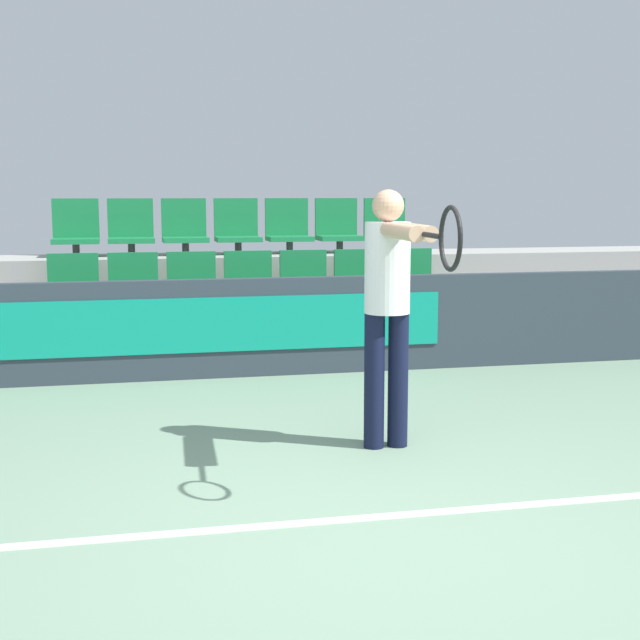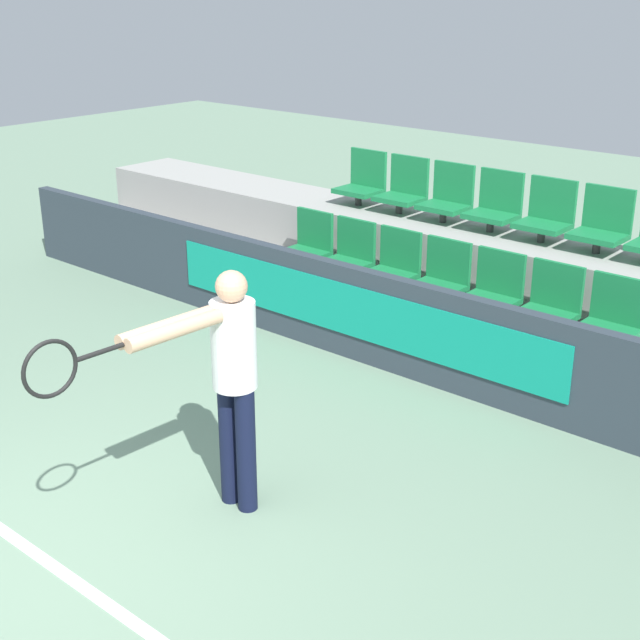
# 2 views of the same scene
# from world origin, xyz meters

# --- Properties ---
(ground_plane) EXTENTS (30.00, 30.00, 0.00)m
(ground_plane) POSITION_xyz_m (0.00, 0.00, 0.00)
(ground_plane) COLOR gray
(court_baseline) EXTENTS (6.18, 0.08, 0.01)m
(court_baseline) POSITION_xyz_m (0.00, 0.30, 0.00)
(court_baseline) COLOR white
(court_baseline) RESTS_ON ground
(barrier_wall) EXTENTS (10.81, 0.14, 0.87)m
(barrier_wall) POSITION_xyz_m (-0.02, 3.91, 0.44)
(barrier_wall) COLOR #2D3842
(barrier_wall) RESTS_ON ground
(bleacher_tier_front) EXTENTS (10.41, 0.87, 0.49)m
(bleacher_tier_front) POSITION_xyz_m (0.00, 4.42, 0.25)
(bleacher_tier_front) COLOR #9E9E99
(bleacher_tier_front) RESTS_ON ground
(bleacher_tier_middle) EXTENTS (10.41, 0.87, 0.98)m
(bleacher_tier_middle) POSITION_xyz_m (0.00, 5.30, 0.49)
(bleacher_tier_middle) COLOR #9E9E99
(bleacher_tier_middle) RESTS_ON ground
(stadium_chair_0) EXTENTS (0.46, 0.37, 0.57)m
(stadium_chair_0) POSITION_xyz_m (-1.62, 4.54, 0.74)
(stadium_chair_0) COLOR #333333
(stadium_chair_0) RESTS_ON bleacher_tier_front
(stadium_chair_1) EXTENTS (0.46, 0.37, 0.57)m
(stadium_chair_1) POSITION_xyz_m (-1.08, 4.54, 0.74)
(stadium_chair_1) COLOR #333333
(stadium_chair_1) RESTS_ON bleacher_tier_front
(stadium_chair_2) EXTENTS (0.46, 0.37, 0.57)m
(stadium_chair_2) POSITION_xyz_m (-0.54, 4.54, 0.74)
(stadium_chair_2) COLOR #333333
(stadium_chair_2) RESTS_ON bleacher_tier_front
(stadium_chair_3) EXTENTS (0.46, 0.37, 0.57)m
(stadium_chair_3) POSITION_xyz_m (0.00, 4.54, 0.74)
(stadium_chair_3) COLOR #333333
(stadium_chair_3) RESTS_ON bleacher_tier_front
(stadium_chair_4) EXTENTS (0.46, 0.37, 0.57)m
(stadium_chair_4) POSITION_xyz_m (0.54, 4.54, 0.74)
(stadium_chair_4) COLOR #333333
(stadium_chair_4) RESTS_ON bleacher_tier_front
(stadium_chair_5) EXTENTS (0.46, 0.37, 0.57)m
(stadium_chair_5) POSITION_xyz_m (1.08, 4.54, 0.74)
(stadium_chair_5) COLOR #333333
(stadium_chair_5) RESTS_ON bleacher_tier_front
(stadium_chair_6) EXTENTS (0.46, 0.37, 0.57)m
(stadium_chair_6) POSITION_xyz_m (1.62, 4.54, 0.74)
(stadium_chair_6) COLOR #333333
(stadium_chair_6) RESTS_ON bleacher_tier_front
(stadium_chair_7) EXTENTS (0.46, 0.37, 0.57)m
(stadium_chair_7) POSITION_xyz_m (-1.62, 5.41, 1.23)
(stadium_chair_7) COLOR #333333
(stadium_chair_7) RESTS_ON bleacher_tier_middle
(stadium_chair_8) EXTENTS (0.46, 0.37, 0.57)m
(stadium_chair_8) POSITION_xyz_m (-1.08, 5.41, 1.23)
(stadium_chair_8) COLOR #333333
(stadium_chair_8) RESTS_ON bleacher_tier_middle
(stadium_chair_9) EXTENTS (0.46, 0.37, 0.57)m
(stadium_chair_9) POSITION_xyz_m (-0.54, 5.41, 1.23)
(stadium_chair_9) COLOR #333333
(stadium_chair_9) RESTS_ON bleacher_tier_middle
(stadium_chair_10) EXTENTS (0.46, 0.37, 0.57)m
(stadium_chair_10) POSITION_xyz_m (0.00, 5.41, 1.23)
(stadium_chair_10) COLOR #333333
(stadium_chair_10) RESTS_ON bleacher_tier_middle
(stadium_chair_11) EXTENTS (0.46, 0.37, 0.57)m
(stadium_chair_11) POSITION_xyz_m (0.54, 5.41, 1.23)
(stadium_chair_11) COLOR #333333
(stadium_chair_11) RESTS_ON bleacher_tier_middle
(stadium_chair_12) EXTENTS (0.46, 0.37, 0.57)m
(stadium_chair_12) POSITION_xyz_m (1.08, 5.41, 1.23)
(stadium_chair_12) COLOR #333333
(stadium_chair_12) RESTS_ON bleacher_tier_middle
(tennis_player) EXTENTS (0.29, 1.55, 1.63)m
(tennis_player) POSITION_xyz_m (0.44, 1.42, 1.00)
(tennis_player) COLOR black
(tennis_player) RESTS_ON ground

